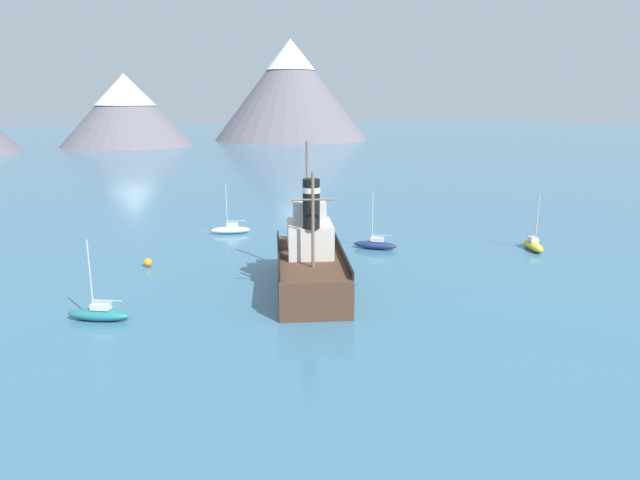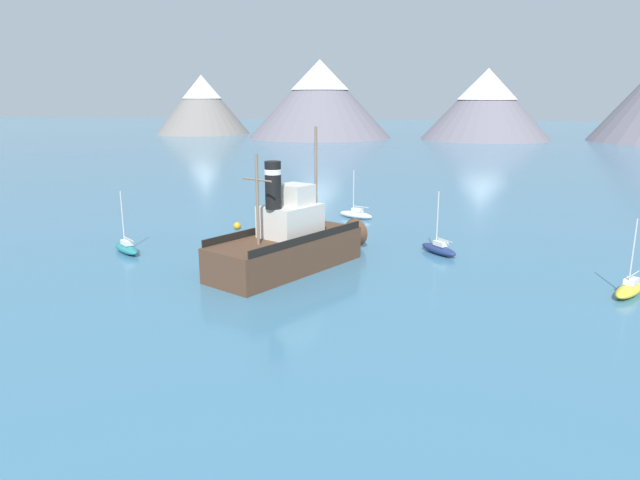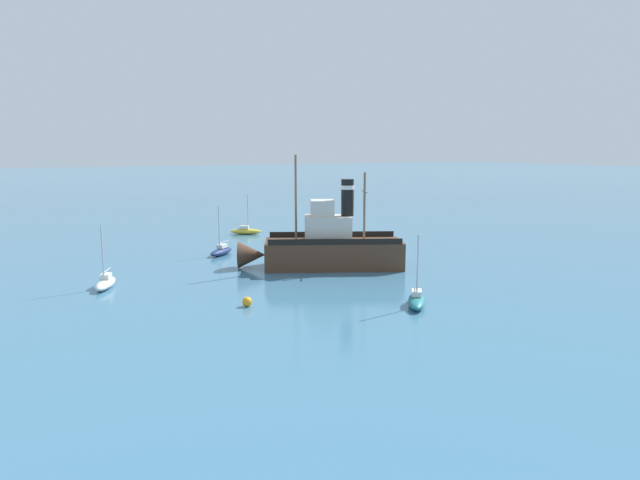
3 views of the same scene
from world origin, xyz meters
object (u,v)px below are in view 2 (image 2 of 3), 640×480
object	(u,v)px
sailboat_navy	(439,249)
sailboat_teal	(127,248)
sailboat_yellow	(629,289)
sailboat_white	(356,214)
mooring_buoy	(237,226)
old_tugboat	(292,243)

from	to	relation	value
sailboat_navy	sailboat_teal	world-z (taller)	same
sailboat_yellow	sailboat_teal	size ratio (longest dim) A/B	1.00
sailboat_yellow	sailboat_white	bearing A→B (deg)	136.20
sailboat_yellow	mooring_buoy	world-z (taller)	sailboat_yellow
old_tugboat	mooring_buoy	world-z (taller)	old_tugboat
old_tugboat	sailboat_yellow	bearing A→B (deg)	-2.94
sailboat_yellow	sailboat_teal	bearing A→B (deg)	176.61
sailboat_white	sailboat_teal	distance (m)	23.24
sailboat_white	sailboat_teal	size ratio (longest dim) A/B	1.00
sailboat_white	mooring_buoy	world-z (taller)	sailboat_white
sailboat_white	sailboat_teal	world-z (taller)	same
sailboat_teal	mooring_buoy	bearing A→B (deg)	61.19
old_tugboat	sailboat_yellow	world-z (taller)	old_tugboat
sailboat_teal	mooring_buoy	xyz separation A→B (m)	(5.46, 9.93, -0.09)
sailboat_yellow	mooring_buoy	xyz separation A→B (m)	(-30.30, 12.05, -0.09)
sailboat_navy	mooring_buoy	world-z (taller)	sailboat_navy
sailboat_teal	sailboat_white	bearing A→B (deg)	48.32
sailboat_teal	mooring_buoy	distance (m)	11.33
sailboat_white	sailboat_teal	bearing A→B (deg)	-131.68
old_tugboat	sailboat_teal	bearing A→B (deg)	175.90
sailboat_yellow	sailboat_teal	xyz separation A→B (m)	(-35.76, 2.12, 0.00)
old_tugboat	mooring_buoy	size ratio (longest dim) A/B	21.68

